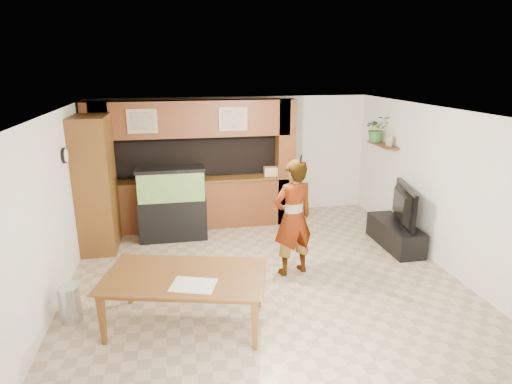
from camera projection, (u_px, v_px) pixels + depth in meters
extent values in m
plane|color=tan|center=(264.00, 279.00, 6.76)|extent=(6.50, 6.50, 0.00)
plane|color=white|center=(265.00, 113.00, 6.02)|extent=(6.50, 6.50, 0.00)
plane|color=silver|center=(234.00, 157.00, 9.45)|extent=(6.00, 0.00, 6.00)
plane|color=silver|center=(51.00, 213.00, 5.85)|extent=(0.00, 6.50, 6.50)
plane|color=silver|center=(445.00, 190.00, 6.93)|extent=(0.00, 6.50, 6.50)
cube|color=brown|center=(197.00, 205.00, 8.76)|extent=(3.80, 0.35, 1.00)
cube|color=brown|center=(196.00, 180.00, 8.61)|extent=(3.80, 0.43, 0.04)
cube|color=brown|center=(193.00, 119.00, 8.26)|extent=(3.80, 0.35, 0.70)
cube|color=brown|center=(101.00, 171.00, 8.21)|extent=(0.50, 0.35, 2.60)
cube|color=brown|center=(285.00, 163.00, 8.87)|extent=(0.35, 0.35, 2.60)
cube|color=black|center=(194.00, 154.00, 9.01)|extent=(4.20, 0.45, 0.85)
cube|color=tan|center=(142.00, 121.00, 7.91)|extent=(0.55, 0.03, 0.45)
cube|color=tan|center=(142.00, 121.00, 7.89)|extent=(0.43, 0.01, 0.35)
cube|color=tan|center=(233.00, 119.00, 8.21)|extent=(0.55, 0.03, 0.45)
cube|color=tan|center=(233.00, 119.00, 8.20)|extent=(0.43, 0.01, 0.35)
cylinder|color=black|center=(64.00, 156.00, 6.63)|extent=(0.04, 0.25, 0.25)
cylinder|color=white|center=(66.00, 156.00, 6.63)|extent=(0.01, 0.21, 0.21)
cube|color=brown|center=(383.00, 145.00, 8.62)|extent=(0.25, 0.90, 0.04)
cube|color=brown|center=(96.00, 184.00, 7.60)|extent=(0.60, 0.99, 2.42)
cylinder|color=#B2B2B7|center=(70.00, 304.00, 5.59)|extent=(0.27, 0.27, 0.50)
cube|color=black|center=(173.00, 219.00, 8.23)|extent=(1.28, 0.48, 0.80)
cube|color=#338042|center=(171.00, 185.00, 8.04)|extent=(1.22, 0.45, 0.55)
cube|color=black|center=(170.00, 169.00, 7.95)|extent=(1.28, 0.48, 0.06)
cube|color=black|center=(395.00, 235.00, 7.93)|extent=(0.50, 1.37, 0.46)
imported|color=black|center=(398.00, 205.00, 7.76)|extent=(0.47, 1.24, 0.71)
cube|color=tan|center=(389.00, 141.00, 8.36)|extent=(0.07, 0.15, 0.20)
imported|color=#386B2A|center=(377.00, 129.00, 8.77)|extent=(0.54, 0.48, 0.54)
imported|color=#8E6E4E|center=(293.00, 218.00, 6.71)|extent=(0.79, 0.63, 1.89)
cylinder|color=black|center=(301.00, 159.00, 6.29)|extent=(0.03, 0.09, 0.15)
imported|color=brown|center=(186.00, 302.00, 5.44)|extent=(2.25, 1.59, 0.71)
cube|color=silver|center=(194.00, 285.00, 5.12)|extent=(0.61, 0.52, 0.01)
cube|color=tan|center=(271.00, 171.00, 8.86)|extent=(0.28, 0.19, 0.18)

